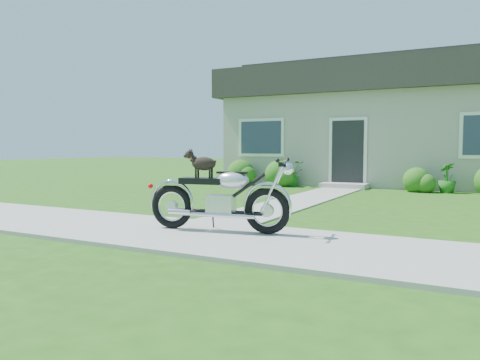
% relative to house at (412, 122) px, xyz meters
% --- Properties ---
extents(ground, '(80.00, 80.00, 0.00)m').
position_rel_house_xyz_m(ground, '(0.00, -11.99, -2.16)').
color(ground, '#235114').
rests_on(ground, ground).
extents(sidewalk, '(24.00, 2.20, 0.04)m').
position_rel_house_xyz_m(sidewalk, '(0.00, -11.99, -2.14)').
color(sidewalk, '#9E9B93').
rests_on(sidewalk, ground).
extents(walkway, '(1.20, 8.00, 0.03)m').
position_rel_house_xyz_m(walkway, '(-1.50, -6.99, -2.14)').
color(walkway, '#9E9B93').
rests_on(walkway, ground).
extents(house, '(12.60, 7.03, 4.50)m').
position_rel_house_xyz_m(house, '(0.00, 0.00, 0.00)').
color(house, '#B1AA9F').
rests_on(house, ground).
extents(shrub_row, '(10.45, 0.98, 0.98)m').
position_rel_house_xyz_m(shrub_row, '(-0.13, -3.49, -1.77)').
color(shrub_row, '#295F19').
rests_on(shrub_row, ground).
extents(potted_plant_left, '(0.94, 0.97, 0.83)m').
position_rel_house_xyz_m(potted_plant_left, '(-3.19, -3.44, -1.74)').
color(potted_plant_left, '#1C6019').
rests_on(potted_plant_left, ground).
extents(potted_plant_right, '(0.63, 0.63, 0.84)m').
position_rel_house_xyz_m(potted_plant_right, '(1.41, -3.44, -1.74)').
color(potted_plant_right, '#256F1E').
rests_on(potted_plant_right, ground).
extents(motorcycle_with_dog, '(2.21, 0.69, 1.18)m').
position_rel_house_xyz_m(motorcycle_with_dog, '(-1.08, -11.69, -1.60)').
color(motorcycle_with_dog, black).
rests_on(motorcycle_with_dog, sidewalk).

